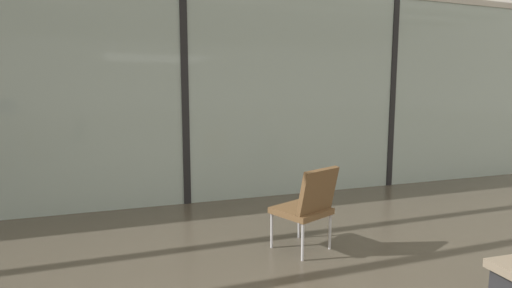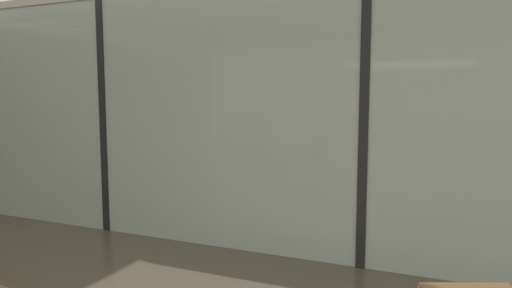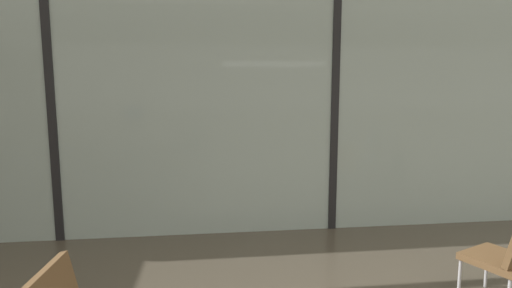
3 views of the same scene
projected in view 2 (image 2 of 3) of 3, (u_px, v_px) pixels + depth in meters
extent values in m
cube|color=#A3B7B2|center=(364.00, 123.00, 4.79)|extent=(14.00, 0.08, 3.15)
cube|color=black|center=(105.00, 117.00, 6.17)|extent=(0.10, 0.12, 3.15)
cube|color=black|center=(364.00, 123.00, 4.79)|extent=(0.10, 0.12, 3.15)
ellipsoid|color=silver|center=(465.00, 76.00, 8.89)|extent=(10.44, 4.52, 4.52)
sphere|color=gray|center=(244.00, 79.00, 10.77)|extent=(2.48, 2.48, 2.48)
sphere|color=black|center=(293.00, 55.00, 8.08)|extent=(0.28, 0.28, 0.28)
sphere|color=black|center=(343.00, 53.00, 7.73)|extent=(0.28, 0.28, 0.28)
sphere|color=black|center=(398.00, 51.00, 7.38)|extent=(0.28, 0.28, 0.28)
sphere|color=black|center=(458.00, 49.00, 7.02)|extent=(0.28, 0.28, 0.28)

